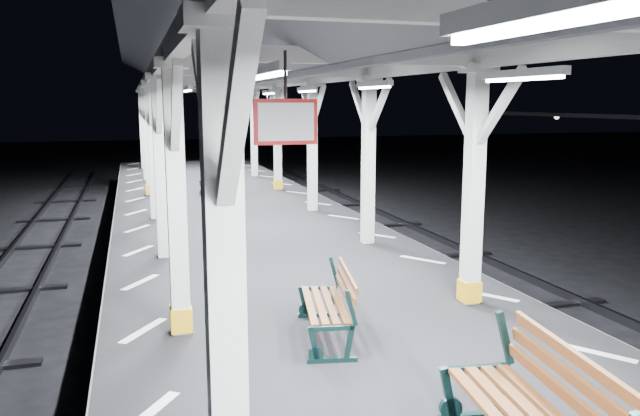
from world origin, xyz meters
name	(u,v)px	position (x,y,z in m)	size (l,w,h in m)	color
hazard_stripes_left	(149,414)	(-2.45, 0.00, 1.00)	(1.00, 48.00, 0.01)	silver
hazard_stripes_right	(594,352)	(2.45, 0.00, 1.00)	(1.00, 48.00, 0.01)	silver
canopy	(405,20)	(0.00, -0.02, 4.56)	(5.40, 49.00, 4.65)	silver
bench_near	(541,412)	(0.33, -1.87, 1.55)	(0.95, 1.97, 1.03)	black
bench_mid	(332,302)	(-0.27, 1.31, 1.44)	(0.84, 1.61, 0.83)	black
bench_far	(224,181)	(0.11, 12.92, 1.48)	(1.20, 1.75, 0.89)	black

